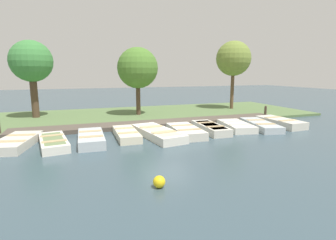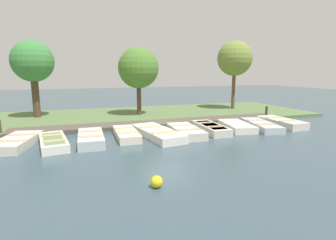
{
  "view_description": "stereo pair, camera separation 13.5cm",
  "coord_description": "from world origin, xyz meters",
  "px_view_note": "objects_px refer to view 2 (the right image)",
  "views": [
    {
      "loc": [
        12.7,
        -4.37,
        3.0
      ],
      "look_at": [
        0.52,
        -0.07,
        0.65
      ],
      "focal_mm": 28.0,
      "sensor_mm": 36.0,
      "label": 1
    },
    {
      "loc": [
        12.74,
        -4.24,
        3.0
      ],
      "look_at": [
        0.52,
        -0.07,
        0.65
      ],
      "focal_mm": 28.0,
      "sensor_mm": 36.0,
      "label": 2
    }
  ],
  "objects_px": {
    "rowboat_1": "(53,142)",
    "park_tree_center": "(235,59)",
    "rowboat_6": "(211,128)",
    "mooring_post_far": "(266,112)",
    "park_tree_left": "(138,68)",
    "park_tree_far_left": "(33,62)",
    "rowboat_3": "(126,134)",
    "rowboat_9": "(281,122)",
    "mooring_post_near": "(0,127)",
    "rowboat_0": "(17,142)",
    "rowboat_4": "(157,133)",
    "buoy": "(157,182)",
    "rowboat_2": "(91,138)",
    "rowboat_8": "(261,125)",
    "rowboat_5": "(186,131)",
    "rowboat_7": "(236,126)"
  },
  "relations": [
    {
      "from": "rowboat_0",
      "to": "rowboat_8",
      "type": "distance_m",
      "value": 11.84
    },
    {
      "from": "rowboat_1",
      "to": "rowboat_3",
      "type": "bearing_deg",
      "value": 88.91
    },
    {
      "from": "rowboat_1",
      "to": "park_tree_center",
      "type": "xyz_separation_m",
      "value": [
        -6.54,
        12.75,
        3.88
      ]
    },
    {
      "from": "mooring_post_far",
      "to": "park_tree_center",
      "type": "distance_m",
      "value": 5.27
    },
    {
      "from": "rowboat_4",
      "to": "mooring_post_far",
      "type": "bearing_deg",
      "value": 98.42
    },
    {
      "from": "rowboat_4",
      "to": "park_tree_far_left",
      "type": "xyz_separation_m",
      "value": [
        -7.07,
        -6.02,
        3.43
      ]
    },
    {
      "from": "rowboat_0",
      "to": "rowboat_4",
      "type": "bearing_deg",
      "value": 98.62
    },
    {
      "from": "rowboat_8",
      "to": "rowboat_1",
      "type": "bearing_deg",
      "value": -77.0
    },
    {
      "from": "park_tree_center",
      "to": "buoy",
      "type": "bearing_deg",
      "value": -39.8
    },
    {
      "from": "mooring_post_near",
      "to": "park_tree_left",
      "type": "xyz_separation_m",
      "value": [
        -3.3,
        7.56,
        2.86
      ]
    },
    {
      "from": "rowboat_7",
      "to": "rowboat_1",
      "type": "bearing_deg",
      "value": -78.05
    },
    {
      "from": "rowboat_4",
      "to": "mooring_post_far",
      "type": "xyz_separation_m",
      "value": [
        -2.67,
        8.39,
        0.23
      ]
    },
    {
      "from": "rowboat_1",
      "to": "buoy",
      "type": "bearing_deg",
      "value": 20.49
    },
    {
      "from": "park_tree_far_left",
      "to": "rowboat_7",
      "type": "bearing_deg",
      "value": 57.03
    },
    {
      "from": "park_tree_center",
      "to": "rowboat_6",
      "type": "bearing_deg",
      "value": -40.16
    },
    {
      "from": "park_tree_center",
      "to": "mooring_post_near",
      "type": "bearing_deg",
      "value": -76.0
    },
    {
      "from": "rowboat_1",
      "to": "park_tree_far_left",
      "type": "distance_m",
      "value": 8.06
    },
    {
      "from": "rowboat_4",
      "to": "park_tree_far_left",
      "type": "distance_m",
      "value": 9.9
    },
    {
      "from": "rowboat_3",
      "to": "rowboat_5",
      "type": "distance_m",
      "value": 2.85
    },
    {
      "from": "rowboat_3",
      "to": "rowboat_6",
      "type": "bearing_deg",
      "value": 88.66
    },
    {
      "from": "rowboat_6",
      "to": "buoy",
      "type": "bearing_deg",
      "value": -36.49
    },
    {
      "from": "mooring_post_far",
      "to": "park_tree_left",
      "type": "xyz_separation_m",
      "value": [
        -3.3,
        -7.91,
        2.86
      ]
    },
    {
      "from": "rowboat_4",
      "to": "rowboat_9",
      "type": "bearing_deg",
      "value": 82.11
    },
    {
      "from": "rowboat_1",
      "to": "rowboat_8",
      "type": "xyz_separation_m",
      "value": [
        -0.1,
        10.41,
        0.01
      ]
    },
    {
      "from": "rowboat_0",
      "to": "rowboat_4",
      "type": "xyz_separation_m",
      "value": [
        0.37,
        5.94,
        0.0
      ]
    },
    {
      "from": "park_tree_center",
      "to": "rowboat_3",
      "type": "bearing_deg",
      "value": -57.53
    },
    {
      "from": "rowboat_8",
      "to": "buoy",
      "type": "height_order",
      "value": "rowboat_8"
    },
    {
      "from": "rowboat_1",
      "to": "rowboat_8",
      "type": "distance_m",
      "value": 10.41
    },
    {
      "from": "rowboat_1",
      "to": "rowboat_5",
      "type": "relative_size",
      "value": 1.04
    },
    {
      "from": "rowboat_0",
      "to": "mooring_post_far",
      "type": "height_order",
      "value": "mooring_post_far"
    },
    {
      "from": "mooring_post_far",
      "to": "rowboat_9",
      "type": "bearing_deg",
      "value": -22.31
    },
    {
      "from": "rowboat_6",
      "to": "rowboat_1",
      "type": "bearing_deg",
      "value": -85.32
    },
    {
      "from": "rowboat_2",
      "to": "mooring_post_far",
      "type": "relative_size",
      "value": 3.37
    },
    {
      "from": "buoy",
      "to": "rowboat_3",
      "type": "bearing_deg",
      "value": 178.14
    },
    {
      "from": "rowboat_0",
      "to": "rowboat_2",
      "type": "bearing_deg",
      "value": 93.76
    },
    {
      "from": "park_tree_far_left",
      "to": "rowboat_3",
      "type": "bearing_deg",
      "value": 34.47
    },
    {
      "from": "rowboat_7",
      "to": "park_tree_center",
      "type": "xyz_separation_m",
      "value": [
        -6.24,
        3.74,
        3.87
      ]
    },
    {
      "from": "rowboat_4",
      "to": "park_tree_center",
      "type": "xyz_separation_m",
      "value": [
        -6.49,
        8.23,
        3.86
      ]
    },
    {
      "from": "rowboat_2",
      "to": "rowboat_5",
      "type": "relative_size",
      "value": 0.98
    },
    {
      "from": "rowboat_9",
      "to": "park_tree_left",
      "type": "height_order",
      "value": "park_tree_left"
    },
    {
      "from": "rowboat_6",
      "to": "rowboat_9",
      "type": "height_order",
      "value": "rowboat_9"
    },
    {
      "from": "rowboat_6",
      "to": "rowboat_9",
      "type": "distance_m",
      "value": 4.47
    },
    {
      "from": "buoy",
      "to": "park_tree_left",
      "type": "distance_m",
      "value": 11.87
    },
    {
      "from": "rowboat_4",
      "to": "park_tree_center",
      "type": "height_order",
      "value": "park_tree_center"
    },
    {
      "from": "rowboat_9",
      "to": "mooring_post_far",
      "type": "xyz_separation_m",
      "value": [
        -2.5,
        1.03,
        0.2
      ]
    },
    {
      "from": "rowboat_0",
      "to": "mooring_post_near",
      "type": "relative_size",
      "value": 3.62
    },
    {
      "from": "rowboat_5",
      "to": "rowboat_7",
      "type": "xyz_separation_m",
      "value": [
        -0.34,
        3.09,
        -0.02
      ]
    },
    {
      "from": "rowboat_6",
      "to": "rowboat_2",
      "type": "bearing_deg",
      "value": -84.77
    },
    {
      "from": "rowboat_5",
      "to": "rowboat_8",
      "type": "distance_m",
      "value": 4.49
    },
    {
      "from": "rowboat_9",
      "to": "park_tree_left",
      "type": "distance_m",
      "value": 9.51
    }
  ]
}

